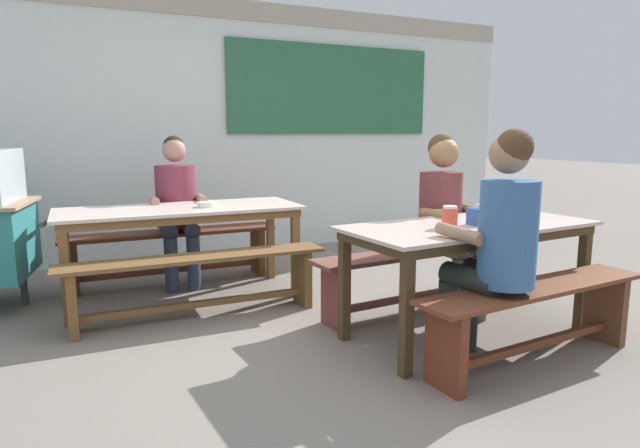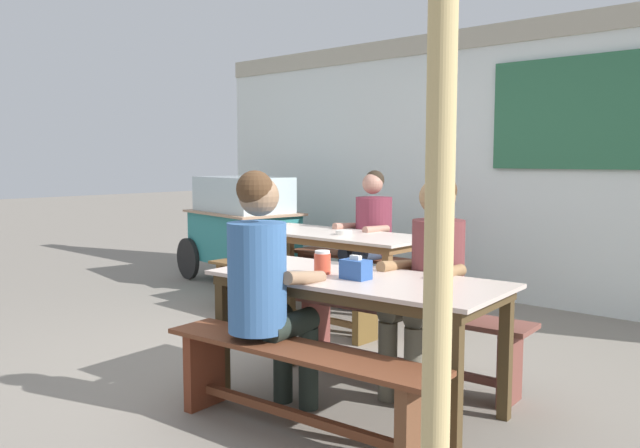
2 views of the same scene
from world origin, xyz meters
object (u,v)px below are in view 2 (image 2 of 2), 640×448
(bench_far_front, at_px, (290,288))
(tissue_box, at_px, (356,269))
(condiment_jar, at_px, (322,262))
(wooden_support_post, at_px, (440,191))
(dining_table_far, at_px, (332,240))
(dining_table_near, at_px, (357,290))
(bench_near_front, at_px, (297,377))
(person_right_near_table, at_px, (431,269))
(person_near_front, at_px, (265,281))
(food_cart, at_px, (242,222))
(soup_bowl, at_px, (344,232))
(person_center_facing, at_px, (370,229))
(bench_far_back, at_px, (369,271))
(bench_near_back, at_px, (403,331))

(bench_far_front, xyz_separation_m, tissue_box, (1.56, -1.08, 0.48))
(condiment_jar, xyz_separation_m, wooden_support_post, (1.40, -1.06, 0.49))
(tissue_box, bearing_deg, dining_table_far, 134.06)
(dining_table_near, relative_size, bench_near_front, 1.07)
(person_right_near_table, xyz_separation_m, person_near_front, (-0.41, -0.95, 0.01))
(food_cart, xyz_separation_m, soup_bowl, (1.89, -0.51, 0.07))
(person_near_front, xyz_separation_m, tissue_box, (0.26, 0.43, 0.04))
(person_right_near_table, xyz_separation_m, condiment_jar, (-0.39, -0.53, 0.06))
(bench_far_front, height_order, condiment_jar, condiment_jar)
(person_center_facing, bearing_deg, bench_near_front, -59.45)
(condiment_jar, height_order, wooden_support_post, wooden_support_post)
(bench_far_back, bearing_deg, bench_near_back, -46.62)
(food_cart, xyz_separation_m, condiment_jar, (3.02, -2.05, 0.12))
(food_cart, relative_size, person_center_facing, 1.37)
(bench_far_front, xyz_separation_m, person_right_near_table, (1.71, -0.55, 0.43))
(bench_near_back, height_order, tissue_box, tissue_box)
(dining_table_far, height_order, bench_far_front, dining_table_far)
(bench_far_front, bearing_deg, bench_near_front, -44.68)
(person_center_facing, height_order, soup_bowl, person_center_facing)
(soup_bowl, bearing_deg, person_right_near_table, -33.90)
(bench_far_back, xyz_separation_m, wooden_support_post, (2.71, -3.19, 0.97))
(dining_table_far, height_order, dining_table_near, same)
(person_right_near_table, distance_m, wooden_support_post, 1.96)
(bench_far_back, distance_m, person_near_front, 2.90)
(condiment_jar, bearing_deg, bench_far_front, 140.71)
(dining_table_far, distance_m, bench_near_back, 1.83)
(bench_far_back, xyz_separation_m, person_right_near_table, (1.69, -1.61, 0.42))
(person_near_front, height_order, soup_bowl, person_near_front)
(dining_table_far, relative_size, dining_table_near, 1.08)
(tissue_box, bearing_deg, person_center_facing, 125.80)
(tissue_box, xyz_separation_m, soup_bowl, (-1.37, 1.54, -0.04))
(dining_table_near, xyz_separation_m, wooden_support_post, (1.20, -1.11, 0.63))
(soup_bowl, bearing_deg, dining_table_far, 161.26)
(tissue_box, height_order, wooden_support_post, wooden_support_post)
(person_center_facing, relative_size, tissue_box, 8.29)
(soup_bowl, bearing_deg, bench_near_back, -36.78)
(food_cart, relative_size, condiment_jar, 13.20)
(bench_near_back, relative_size, condiment_jar, 12.32)
(person_near_front, relative_size, tissue_box, 8.60)
(bench_near_front, bearing_deg, dining_table_near, 94.77)
(dining_table_near, height_order, wooden_support_post, wooden_support_post)
(bench_far_back, bearing_deg, tissue_box, -54.03)
(dining_table_near, relative_size, person_near_front, 1.28)
(person_right_near_table, bearing_deg, soup_bowl, 146.10)
(bench_near_back, distance_m, person_center_facing, 2.10)
(bench_near_back, distance_m, condiment_jar, 0.77)
(dining_table_far, height_order, bench_far_back, dining_table_far)
(bench_far_front, relative_size, wooden_support_post, 0.72)
(bench_far_back, distance_m, food_cart, 1.75)
(person_center_facing, distance_m, soup_bowl, 0.55)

